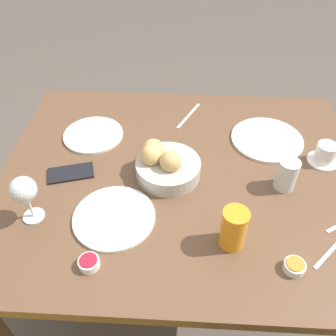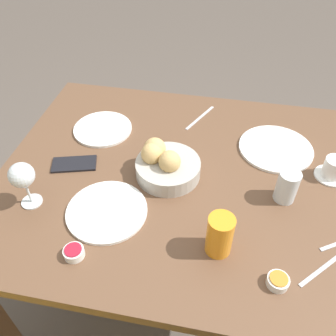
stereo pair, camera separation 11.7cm
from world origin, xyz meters
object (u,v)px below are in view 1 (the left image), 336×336
(bread_basket, at_px, (165,165))
(water_tumbler, at_px, (287,175))
(wine_glass, at_px, (23,191))
(coffee_cup, at_px, (325,154))
(plate_near_left, at_px, (267,139))
(plate_near_right, at_px, (93,135))
(jam_bowl_berry, at_px, (89,263))
(plate_far_center, at_px, (114,217))
(juice_glass, at_px, (233,228))
(jam_bowl_honey, at_px, (294,266))
(knife_silver, at_px, (189,116))
(fork_silver, at_px, (334,248))
(cell_phone, at_px, (71,173))

(bread_basket, bearing_deg, water_tumbler, 174.60)
(wine_glass, xyz_separation_m, coffee_cup, (-0.92, -0.30, -0.08))
(plate_near_left, height_order, coffee_cup, coffee_cup)
(plate_near_right, distance_m, jam_bowl_berry, 0.56)
(plate_far_center, height_order, juice_glass, juice_glass)
(plate_far_center, bearing_deg, plate_near_left, -142.02)
(juice_glass, bearing_deg, bread_basket, -52.82)
(plate_near_right, xyz_separation_m, jam_bowl_berry, (-0.10, 0.55, 0.01))
(plate_near_right, xyz_separation_m, plate_far_center, (-0.14, 0.39, 0.00))
(water_tumbler, xyz_separation_m, jam_bowl_honey, (0.03, 0.30, -0.04))
(wine_glass, bearing_deg, bread_basket, -151.85)
(bread_basket, relative_size, knife_silver, 1.20)
(jam_bowl_berry, height_order, fork_silver, jam_bowl_berry)
(jam_bowl_honey, bearing_deg, bread_basket, -43.53)
(plate_near_left, relative_size, knife_silver, 1.48)
(plate_far_center, distance_m, jam_bowl_berry, 0.17)
(plate_near_left, xyz_separation_m, jam_bowl_berry, (0.55, 0.56, 0.01))
(coffee_cup, xyz_separation_m, cell_phone, (0.86, 0.11, -0.03))
(fork_silver, bearing_deg, jam_bowl_honey, 30.20)
(jam_bowl_honey, distance_m, cell_phone, 0.75)
(plate_near_right, relative_size, cell_phone, 1.35)
(fork_silver, xyz_separation_m, knife_silver, (0.41, -0.61, 0.00))
(bread_basket, distance_m, fork_silver, 0.55)
(bread_basket, relative_size, plate_near_left, 0.81)
(plate_far_center, height_order, water_tumbler, water_tumbler)
(water_tumbler, xyz_separation_m, wine_glass, (0.77, 0.17, 0.06))
(water_tumbler, height_order, coffee_cup, water_tumbler)
(jam_bowl_berry, bearing_deg, bread_basket, -116.51)
(jam_bowl_berry, distance_m, knife_silver, 0.74)
(plate_near_right, height_order, jam_bowl_honey, jam_bowl_honey)
(water_tumbler, xyz_separation_m, cell_phone, (0.70, -0.02, -0.05))
(fork_silver, bearing_deg, plate_near_right, -30.87)
(plate_near_left, relative_size, water_tumbler, 2.49)
(plate_near_left, bearing_deg, wine_glass, 28.31)
(plate_near_left, relative_size, jam_bowl_honey, 4.67)
(jam_bowl_honey, xyz_separation_m, fork_silver, (-0.13, -0.07, -0.01))
(plate_near_right, relative_size, knife_silver, 1.24)
(plate_far_center, distance_m, jam_bowl_honey, 0.52)
(jam_bowl_berry, xyz_separation_m, jam_bowl_honey, (-0.54, -0.02, 0.00))
(plate_far_center, distance_m, juice_glass, 0.35)
(coffee_cup, distance_m, knife_silver, 0.53)
(plate_near_left, height_order, jam_bowl_honey, jam_bowl_honey)
(knife_silver, bearing_deg, water_tumbler, 129.44)
(knife_silver, bearing_deg, plate_near_left, 154.15)
(juice_glass, xyz_separation_m, wine_glass, (0.58, -0.06, 0.05))
(bread_basket, distance_m, plate_near_right, 0.34)
(plate_near_left, relative_size, juice_glass, 2.08)
(wine_glass, xyz_separation_m, knife_silver, (-0.45, -0.54, -0.11))
(wine_glass, bearing_deg, plate_near_right, -103.78)
(jam_bowl_honey, relative_size, knife_silver, 0.32)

